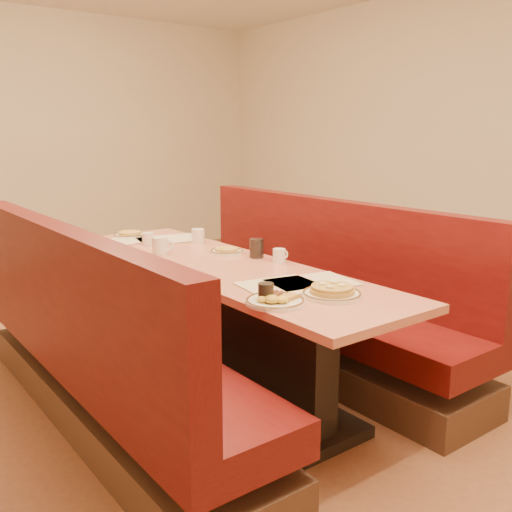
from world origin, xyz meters
TOP-DOWN VIEW (x-y plane):
  - ground at (0.00, 0.00)m, footprint 8.00×8.00m
  - room_envelope at (0.00, 0.00)m, footprint 6.04×8.04m
  - diner_table at (0.00, 0.00)m, footprint 0.70×2.50m
  - booth_left at (-0.73, 0.00)m, footprint 0.55×2.50m
  - booth_right at (0.73, 0.00)m, footprint 0.55×2.50m
  - placemat_near_left at (-0.04, -0.56)m, footprint 0.40×0.32m
  - placemat_near_right at (0.12, -0.63)m, footprint 0.45×0.37m
  - placemat_far_left at (-0.12, 0.95)m, footprint 0.41×0.34m
  - placemat_far_right at (0.12, 0.83)m, footprint 0.47×0.39m
  - pancake_plate at (0.03, -0.86)m, footprint 0.27×0.27m
  - eggs_plate at (-0.25, -0.79)m, footprint 0.26×0.26m
  - extra_plate_mid at (0.18, 0.21)m, footprint 0.21×0.21m
  - extra_plate_far at (-0.05, 1.10)m, footprint 0.23×0.23m
  - coffee_mug_a at (0.28, -0.18)m, footprint 0.10×0.07m
  - coffee_mug_b at (-0.15, 0.44)m, footprint 0.13×0.10m
  - coffee_mug_c at (0.22, 0.61)m, footprint 0.12×0.09m
  - coffee_mug_d at (-0.08, 0.74)m, footprint 0.10×0.07m
  - soda_tumbler_near at (-0.28, -0.77)m, footprint 0.07×0.07m
  - soda_tumbler_mid at (0.25, 0.00)m, footprint 0.08×0.08m

SIDE VIEW (x-z plane):
  - ground at x=0.00m, z-range 0.00..0.00m
  - booth_left at x=-0.73m, z-range -0.16..0.89m
  - booth_right at x=0.73m, z-range -0.16..0.89m
  - diner_table at x=0.00m, z-range 0.00..0.75m
  - placemat_near_left at x=-0.04m, z-range 0.75..0.76m
  - placemat_near_right at x=0.12m, z-range 0.75..0.76m
  - placemat_far_left at x=-0.12m, z-range 0.75..0.76m
  - placemat_far_right at x=0.12m, z-range 0.75..0.76m
  - extra_plate_mid at x=0.18m, z-range 0.74..0.79m
  - eggs_plate at x=-0.25m, z-range 0.74..0.79m
  - extra_plate_far at x=-0.05m, z-range 0.74..0.79m
  - pancake_plate at x=0.03m, z-range 0.74..0.80m
  - coffee_mug_a at x=0.28m, z-range 0.75..0.83m
  - coffee_mug_d at x=-0.08m, z-range 0.75..0.83m
  - soda_tumbler_near at x=-0.28m, z-range 0.75..0.84m
  - coffee_mug_c at x=0.22m, z-range 0.75..0.84m
  - coffee_mug_b at x=-0.15m, z-range 0.75..0.85m
  - soda_tumbler_mid at x=0.25m, z-range 0.75..0.86m
  - room_envelope at x=0.00m, z-range 0.52..3.34m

